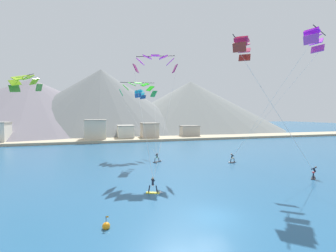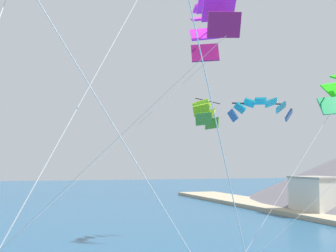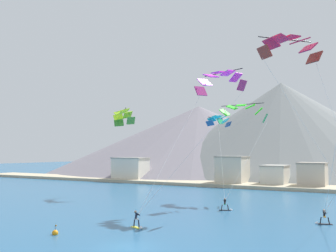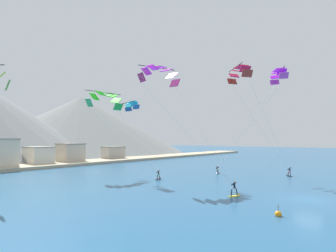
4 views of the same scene
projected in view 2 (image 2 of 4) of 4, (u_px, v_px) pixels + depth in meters
The scene contains 4 objects.
parafoil_kite_near_trail at pixel (210, 23), 28.75m from camera, with size 7.42×15.98×16.77m.
parafoil_kite_distant_high_outer at pixel (260, 107), 31.62m from camera, with size 2.62×4.33×1.61m.
parafoil_kite_distant_low_drift at pixel (205, 111), 51.96m from camera, with size 6.13×4.80×3.05m.
shore_building_promenade_mid at pixel (317, 196), 75.08m from camera, with size 8.97×5.53×6.12m.
Camera 2 is at (25.66, 9.72, 8.36)m, focal length 50.00 mm.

